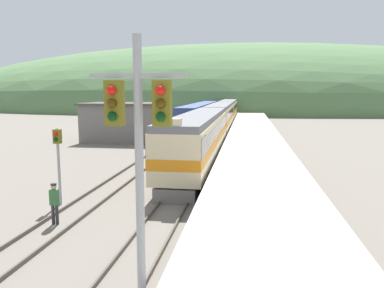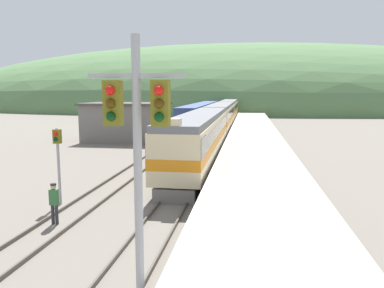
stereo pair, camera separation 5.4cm
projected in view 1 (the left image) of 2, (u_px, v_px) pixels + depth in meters
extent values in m
cube|color=#4C443D|center=(225.00, 120.00, 73.72)|extent=(0.08, 180.00, 0.16)
cube|color=#4C443D|center=(232.00, 120.00, 73.51)|extent=(0.08, 180.00, 0.16)
cube|color=#4C443D|center=(203.00, 120.00, 74.35)|extent=(0.08, 180.00, 0.16)
cube|color=#4C443D|center=(210.00, 120.00, 74.15)|extent=(0.08, 180.00, 0.16)
cube|color=#9E9689|center=(252.00, 128.00, 53.32)|extent=(5.60, 140.00, 1.13)
cube|color=silver|center=(234.00, 124.00, 53.63)|extent=(0.24, 140.00, 0.01)
ellipsoid|color=#517547|center=(237.00, 108.00, 130.63)|extent=(223.33, 100.50, 42.55)
cube|color=slate|center=(126.00, 123.00, 43.47)|extent=(8.96, 6.10, 4.17)
cube|color=#47423D|center=(126.00, 104.00, 43.17)|extent=(9.46, 6.60, 0.24)
cube|color=black|center=(200.00, 159.00, 29.69)|extent=(2.31, 20.57, 0.85)
cube|color=beige|center=(200.00, 136.00, 29.44)|extent=(2.82, 21.88, 2.76)
cube|color=orange|center=(200.00, 139.00, 29.47)|extent=(2.85, 21.90, 0.61)
cube|color=black|center=(200.00, 128.00, 29.35)|extent=(2.85, 20.57, 0.83)
cube|color=slate|center=(200.00, 116.00, 29.22)|extent=(2.65, 21.88, 0.40)
cube|color=black|center=(177.00, 147.00, 19.74)|extent=(2.86, 2.20, 1.10)
cube|color=beige|center=(174.00, 122.00, 18.89)|extent=(0.64, 0.80, 0.36)
cube|color=slate|center=(174.00, 196.00, 19.18)|extent=(2.20, 0.40, 0.77)
cube|color=black|center=(220.00, 130.00, 51.31)|extent=(2.31, 19.23, 0.85)
cube|color=beige|center=(220.00, 117.00, 51.06)|extent=(2.82, 20.46, 2.76)
cube|color=orange|center=(220.00, 119.00, 51.09)|extent=(2.85, 20.48, 0.61)
cube|color=black|center=(220.00, 113.00, 50.97)|extent=(2.85, 19.23, 0.83)
cube|color=slate|center=(220.00, 105.00, 50.83)|extent=(2.65, 20.46, 0.40)
cube|color=black|center=(228.00, 119.00, 72.23)|extent=(2.31, 19.23, 0.85)
cube|color=beige|center=(228.00, 110.00, 71.98)|extent=(2.82, 20.46, 2.76)
cube|color=orange|center=(228.00, 111.00, 72.01)|extent=(2.85, 20.48, 0.61)
cube|color=black|center=(228.00, 106.00, 71.89)|extent=(2.85, 19.23, 0.83)
cube|color=slate|center=(228.00, 101.00, 71.75)|extent=(2.65, 20.46, 0.40)
cube|color=black|center=(233.00, 113.00, 93.15)|extent=(2.31, 19.23, 0.85)
cube|color=beige|center=(233.00, 105.00, 92.90)|extent=(2.82, 20.46, 2.76)
cube|color=orange|center=(233.00, 106.00, 92.93)|extent=(2.85, 20.48, 0.61)
cube|color=black|center=(233.00, 103.00, 92.81)|extent=(2.85, 19.23, 0.83)
cube|color=slate|center=(233.00, 99.00, 92.67)|extent=(2.65, 20.46, 0.40)
cube|color=black|center=(201.00, 122.00, 65.43)|extent=(2.46, 33.65, 0.80)
cube|color=#334784|center=(201.00, 112.00, 65.18)|extent=(2.90, 35.05, 2.80)
cylinder|color=#9E9EA3|center=(140.00, 189.00, 8.64)|extent=(0.20, 0.20, 6.98)
cube|color=#9E9EA3|center=(138.00, 76.00, 8.28)|extent=(2.20, 0.10, 0.10)
cube|color=#6B6619|center=(115.00, 103.00, 8.44)|extent=(0.40, 0.28, 1.02)
sphere|color=red|center=(112.00, 90.00, 8.23)|extent=(0.22, 0.22, 0.22)
sphere|color=#412C05|center=(112.00, 103.00, 8.27)|extent=(0.22, 0.22, 0.22)
sphere|color=black|center=(112.00, 116.00, 8.31)|extent=(0.22, 0.22, 0.22)
cube|color=#6B6619|center=(162.00, 103.00, 8.28)|extent=(0.40, 0.28, 1.02)
sphere|color=red|center=(160.00, 90.00, 8.07)|extent=(0.22, 0.22, 0.22)
sphere|color=#412C05|center=(160.00, 104.00, 8.11)|extent=(0.22, 0.22, 0.22)
sphere|color=black|center=(161.00, 117.00, 8.15)|extent=(0.22, 0.22, 0.22)
cylinder|color=#9E9EA3|center=(59.00, 167.00, 18.86)|extent=(0.14, 0.14, 3.90)
cube|color=#6B6619|center=(57.00, 136.00, 18.65)|extent=(0.36, 0.28, 0.71)
sphere|color=red|center=(55.00, 134.00, 18.46)|extent=(0.22, 0.22, 0.22)
sphere|color=black|center=(56.00, 140.00, 18.50)|extent=(0.22, 0.22, 0.22)
cylinder|color=#2D2D33|center=(53.00, 215.00, 16.18)|extent=(0.14, 0.14, 0.88)
cylinder|color=#2D2D33|center=(57.00, 215.00, 16.17)|extent=(0.14, 0.14, 0.88)
cube|color=#336B38|center=(54.00, 197.00, 16.07)|extent=(0.38, 0.26, 0.68)
sphere|color=tan|center=(54.00, 187.00, 16.01)|extent=(0.24, 0.24, 0.24)
cylinder|color=black|center=(54.00, 184.00, 15.99)|extent=(0.25, 0.25, 0.07)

